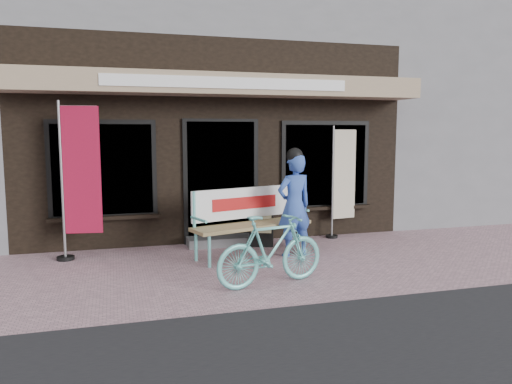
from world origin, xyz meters
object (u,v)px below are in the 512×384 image
object	(u,v)px
bench	(249,216)
bicycle	(271,250)
nobori_red	(79,179)
person	(294,203)
nobori_cream	(342,180)
menu_stand	(261,223)

from	to	relation	value
bench	bicycle	bearing A→B (deg)	-111.87
bench	bicycle	world-z (taller)	bench
nobori_red	person	bearing A→B (deg)	-3.41
bicycle	nobori_red	bearing A→B (deg)	37.14
person	nobori_cream	bearing A→B (deg)	27.81
person	menu_stand	bearing A→B (deg)	103.00
nobori_cream	person	bearing A→B (deg)	-149.50
bench	bicycle	xyz separation A→B (m)	(-0.14, -1.61, -0.17)
menu_stand	nobori_red	bearing A→B (deg)	-159.52
nobori_cream	bench	bearing A→B (deg)	-165.85
bench	nobori_cream	distance (m)	2.25
bench	nobori_red	xyz separation A→B (m)	(-2.58, 0.44, 0.63)
bench	nobori_red	bearing A→B (deg)	153.48
nobori_red	nobori_cream	xyz separation A→B (m)	(4.62, 0.42, -0.19)
person	menu_stand	size ratio (longest dim) A/B	2.11
nobori_cream	menu_stand	bearing A→B (deg)	-175.94
bench	nobori_red	world-z (taller)	nobori_red
bicycle	menu_stand	world-z (taller)	bicycle
bicycle	menu_stand	size ratio (longest dim) A/B	1.88
nobori_red	bicycle	bearing A→B (deg)	-31.56
bench	person	bearing A→B (deg)	-37.05
bicycle	nobori_cream	size ratio (longest dim) A/B	0.74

